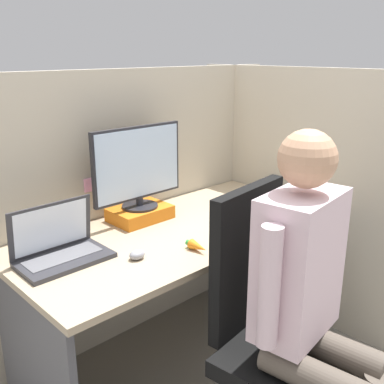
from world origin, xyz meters
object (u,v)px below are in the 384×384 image
object	(u,v)px
person	(312,295)
stapler	(270,190)
laptop	(61,249)
paper_box	(140,213)
office_chair	(271,326)
monitor	(138,166)
carrot_toy	(198,247)

from	to	relation	value
person	stapler	bearing A→B (deg)	43.36
laptop	paper_box	bearing A→B (deg)	15.70
stapler	office_chair	bearing A→B (deg)	-142.34
stapler	paper_box	bearing A→B (deg)	166.56
office_chair	person	size ratio (longest dim) A/B	0.81
stapler	office_chair	world-z (taller)	office_chair
monitor	carrot_toy	xyz separation A→B (m)	(-0.06, -0.48, -0.26)
paper_box	stapler	distance (m)	0.86
paper_box	person	world-z (taller)	person
paper_box	carrot_toy	world-z (taller)	paper_box
office_chair	monitor	bearing A→B (deg)	87.06
monitor	stapler	xyz separation A→B (m)	(0.83, -0.20, -0.25)
carrot_toy	person	bearing A→B (deg)	-91.06
office_chair	laptop	bearing A→B (deg)	123.16
paper_box	monitor	world-z (taller)	monitor
paper_box	office_chair	distance (m)	0.91
monitor	paper_box	bearing A→B (deg)	-90.00
stapler	carrot_toy	distance (m)	0.93
laptop	office_chair	bearing A→B (deg)	-56.84
paper_box	laptop	distance (m)	0.54
stapler	monitor	bearing A→B (deg)	166.38
paper_box	stapler	world-z (taller)	paper_box
paper_box	carrot_toy	bearing A→B (deg)	-96.70
stapler	carrot_toy	size ratio (longest dim) A/B	1.19
stapler	person	xyz separation A→B (m)	(-0.90, -0.85, 0.01)
laptop	office_chair	world-z (taller)	office_chair
laptop	person	bearing A→B (deg)	-63.23
paper_box	stapler	bearing A→B (deg)	-13.44
person	paper_box	bearing A→B (deg)	86.34
paper_box	monitor	xyz separation A→B (m)	(0.00, 0.00, 0.25)
paper_box	person	distance (m)	1.05
stapler	office_chair	size ratio (longest dim) A/B	0.13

